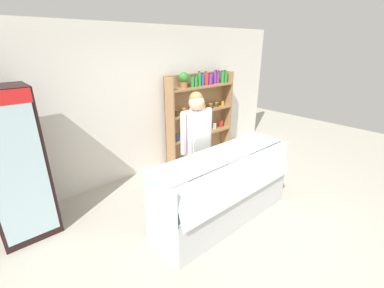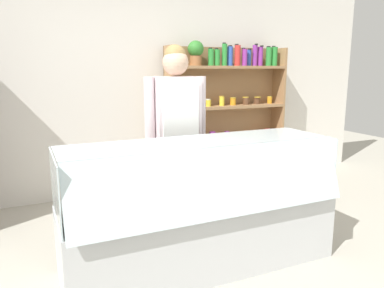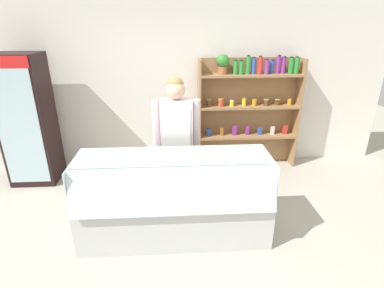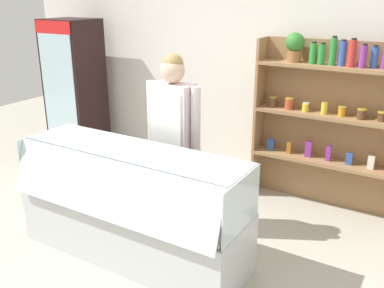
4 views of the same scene
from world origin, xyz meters
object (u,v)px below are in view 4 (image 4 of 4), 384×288
(shelving_unit, at_px, (333,114))
(shop_clerk, at_px, (173,129))
(drinks_fridge, at_px, (76,92))
(deli_display_case, at_px, (132,223))

(shelving_unit, relative_size, shop_clerk, 1.07)
(drinks_fridge, xyz_separation_m, shelving_unit, (3.39, 0.34, 0.09))
(shop_clerk, bearing_deg, shelving_unit, 45.96)
(drinks_fridge, distance_m, shelving_unit, 3.41)
(drinks_fridge, height_order, shelving_unit, drinks_fridge)
(shelving_unit, xyz_separation_m, shop_clerk, (-1.19, -1.23, -0.02))
(shelving_unit, bearing_deg, deli_display_case, -124.04)
(drinks_fridge, relative_size, deli_display_case, 0.92)
(shop_clerk, bearing_deg, drinks_fridge, 157.96)
(shop_clerk, bearing_deg, deli_display_case, -94.85)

